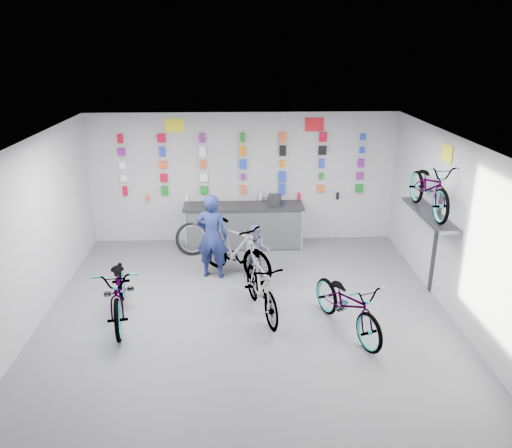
{
  "coord_description": "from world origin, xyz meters",
  "views": [
    {
      "loc": [
        -0.16,
        -7.13,
        4.46
      ],
      "look_at": [
        0.19,
        1.4,
        1.33
      ],
      "focal_mm": 35.0,
      "sensor_mm": 36.0,
      "label": 1
    }
  ],
  "objects_px": {
    "bike_center": "(261,287)",
    "customer": "(256,252)",
    "bike_left": "(119,289)",
    "counter": "(244,227)",
    "bike_right": "(348,303)",
    "clerk": "(212,236)",
    "bike_service": "(235,249)"
  },
  "relations": [
    {
      "from": "bike_right",
      "to": "counter",
      "type": "bearing_deg",
      "value": 92.81
    },
    {
      "from": "bike_left",
      "to": "bike_service",
      "type": "distance_m",
      "value": 2.49
    },
    {
      "from": "bike_center",
      "to": "bike_right",
      "type": "distance_m",
      "value": 1.49
    },
    {
      "from": "counter",
      "to": "bike_service",
      "type": "bearing_deg",
      "value": -97.67
    },
    {
      "from": "bike_right",
      "to": "customer",
      "type": "height_order",
      "value": "customer"
    },
    {
      "from": "bike_left",
      "to": "bike_right",
      "type": "distance_m",
      "value": 3.8
    },
    {
      "from": "bike_center",
      "to": "customer",
      "type": "relative_size",
      "value": 1.59
    },
    {
      "from": "bike_center",
      "to": "bike_right",
      "type": "bearing_deg",
      "value": -37.76
    },
    {
      "from": "bike_right",
      "to": "bike_left",
      "type": "bearing_deg",
      "value": 150.55
    },
    {
      "from": "counter",
      "to": "bike_left",
      "type": "bearing_deg",
      "value": -124.82
    },
    {
      "from": "counter",
      "to": "bike_right",
      "type": "bearing_deg",
      "value": -66.18
    },
    {
      "from": "bike_center",
      "to": "bike_right",
      "type": "height_order",
      "value": "bike_center"
    },
    {
      "from": "counter",
      "to": "clerk",
      "type": "relative_size",
      "value": 1.57
    },
    {
      "from": "clerk",
      "to": "customer",
      "type": "relative_size",
      "value": 1.56
    },
    {
      "from": "bike_left",
      "to": "customer",
      "type": "xyz_separation_m",
      "value": [
        2.37,
        1.49,
        0.01
      ]
    },
    {
      "from": "bike_right",
      "to": "clerk",
      "type": "xyz_separation_m",
      "value": [
        -2.26,
        2.12,
        0.36
      ]
    },
    {
      "from": "bike_center",
      "to": "bike_left",
      "type": "bearing_deg",
      "value": 166.21
    },
    {
      "from": "bike_center",
      "to": "clerk",
      "type": "bearing_deg",
      "value": 105.78
    },
    {
      "from": "bike_service",
      "to": "customer",
      "type": "xyz_separation_m",
      "value": [
        0.43,
        -0.06,
        -0.03
      ]
    },
    {
      "from": "bike_center",
      "to": "bike_service",
      "type": "xyz_separation_m",
      "value": [
        -0.45,
        1.52,
        0.06
      ]
    },
    {
      "from": "bike_left",
      "to": "bike_right",
      "type": "xyz_separation_m",
      "value": [
        3.76,
        -0.56,
        -0.05
      ]
    },
    {
      "from": "bike_left",
      "to": "bike_center",
      "type": "height_order",
      "value": "bike_left"
    },
    {
      "from": "counter",
      "to": "customer",
      "type": "height_order",
      "value": "customer"
    },
    {
      "from": "counter",
      "to": "bike_left",
      "type": "height_order",
      "value": "bike_left"
    },
    {
      "from": "bike_right",
      "to": "bike_service",
      "type": "height_order",
      "value": "bike_service"
    },
    {
      "from": "counter",
      "to": "customer",
      "type": "relative_size",
      "value": 2.46
    },
    {
      "from": "bike_service",
      "to": "bike_right",
      "type": "bearing_deg",
      "value": -95.24
    },
    {
      "from": "bike_right",
      "to": "bike_service",
      "type": "bearing_deg",
      "value": 109.71
    },
    {
      "from": "bike_service",
      "to": "clerk",
      "type": "distance_m",
      "value": 0.52
    },
    {
      "from": "bike_center",
      "to": "bike_service",
      "type": "height_order",
      "value": "bike_service"
    },
    {
      "from": "bike_left",
      "to": "customer",
      "type": "bearing_deg",
      "value": 21.93
    },
    {
      "from": "bike_service",
      "to": "clerk",
      "type": "bearing_deg",
      "value": 132.89
    }
  ]
}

